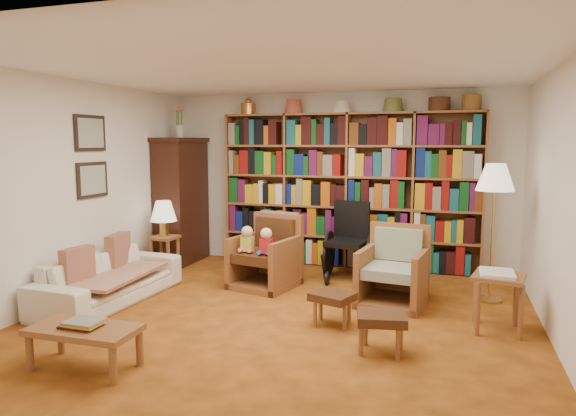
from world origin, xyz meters
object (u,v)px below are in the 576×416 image
at_px(side_table_lamp, 165,247).
at_px(armchair_sage, 393,273).
at_px(armchair_leather, 267,256).
at_px(coffee_table, 84,332).
at_px(sofa, 110,278).
at_px(wheelchair, 349,244).
at_px(floor_lamp, 495,183).
at_px(side_table_papers, 498,285).
at_px(footstool_a, 332,299).
at_px(footstool_b, 382,320).

distance_m(side_table_lamp, armchair_sage, 3.18).
relative_size(armchair_leather, coffee_table, 1.04).
relative_size(sofa, armchair_sage, 2.14).
height_order(side_table_lamp, wheelchair, wheelchair).
bearing_deg(side_table_lamp, armchair_sage, -7.10).
bearing_deg(coffee_table, side_table_lamp, 109.24).
relative_size(side_table_lamp, floor_lamp, 0.33).
distance_m(side_table_papers, footstool_a, 1.58).
relative_size(armchair_sage, footstool_b, 1.86).
bearing_deg(footstool_a, armchair_leather, 133.30).
bearing_deg(armchair_leather, floor_lamp, 2.75).
bearing_deg(side_table_lamp, footstool_a, -26.46).
height_order(floor_lamp, side_table_papers, floor_lamp).
xyz_separation_m(sofa, side_table_papers, (4.10, 0.35, 0.18)).
bearing_deg(coffee_table, armchair_sage, 48.99).
bearing_deg(armchair_leather, sofa, -140.92).
bearing_deg(armchair_sage, footstool_a, -117.63).
bearing_deg(floor_lamp, side_table_lamp, 179.61).
bearing_deg(coffee_table, floor_lamp, 41.64).
bearing_deg(floor_lamp, armchair_sage, -160.70).
relative_size(side_table_lamp, armchair_sage, 0.59).
bearing_deg(footstool_a, side_table_papers, 12.16).
height_order(armchair_sage, wheelchair, wheelchair).
height_order(sofa, footstool_b, sofa).
relative_size(floor_lamp, footstool_a, 3.30).
distance_m(armchair_leather, coffee_table, 2.77).
relative_size(wheelchair, side_table_papers, 1.76).
relative_size(armchair_sage, coffee_table, 1.00).
bearing_deg(side_table_papers, footstool_a, -167.84).
height_order(side_table_lamp, side_table_papers, side_table_papers).
height_order(armchair_leather, side_table_papers, armchair_leather).
bearing_deg(armchair_leather, coffee_table, -101.66).
xyz_separation_m(side_table_lamp, wheelchair, (2.49, 0.46, 0.10)).
xyz_separation_m(sofa, armchair_sage, (3.06, 0.95, 0.06)).
relative_size(footstool_b, coffee_table, 0.54).
bearing_deg(wheelchair, side_table_papers, -40.50).
bearing_deg(side_table_papers, sofa, -175.18).
xyz_separation_m(side_table_lamp, footstool_b, (3.21, -1.85, -0.08)).
relative_size(armchair_leather, wheelchair, 0.89).
relative_size(armchair_leather, side_table_papers, 1.56).
height_order(sofa, side_table_lamp, sofa).
bearing_deg(armchair_sage, side_table_papers, -30.11).
bearing_deg(footstool_b, side_table_papers, 40.79).
relative_size(side_table_lamp, coffee_table, 0.59).
height_order(sofa, armchair_sage, armchair_sage).
distance_m(floor_lamp, footstool_b, 2.33).
xyz_separation_m(floor_lamp, side_table_papers, (-0.00, -0.97, -0.90)).
distance_m(wheelchair, side_table_papers, 2.25).
relative_size(side_table_lamp, side_table_papers, 0.89).
relative_size(sofa, footstool_a, 3.91).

